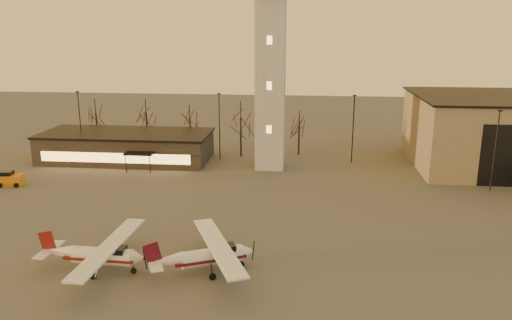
# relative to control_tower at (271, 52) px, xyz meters

# --- Properties ---
(ground) EXTENTS (220.00, 220.00, 0.00)m
(ground) POSITION_rel_control_tower_xyz_m (0.00, -30.00, -16.33)
(ground) COLOR #4A4744
(ground) RESTS_ON ground
(control_tower) EXTENTS (6.80, 6.80, 32.60)m
(control_tower) POSITION_rel_control_tower_xyz_m (0.00, 0.00, 0.00)
(control_tower) COLOR gray
(control_tower) RESTS_ON ground
(terminal) EXTENTS (25.40, 12.20, 4.30)m
(terminal) POSITION_rel_control_tower_xyz_m (-21.99, 1.98, -14.17)
(terminal) COLOR black
(terminal) RESTS_ON ground
(light_poles) EXTENTS (58.50, 12.25, 10.14)m
(light_poles) POSITION_rel_control_tower_xyz_m (0.50, 1.00, -10.92)
(light_poles) COLOR black
(light_poles) RESTS_ON ground
(tree_row) EXTENTS (37.20, 9.20, 8.80)m
(tree_row) POSITION_rel_control_tower_xyz_m (-13.70, 9.16, -10.39)
(tree_row) COLOR black
(tree_row) RESTS_ON ground
(cessna_front) EXTENTS (9.69, 11.64, 3.33)m
(cessna_front) POSITION_rel_control_tower_xyz_m (-2.18, -32.32, -15.19)
(cessna_front) COLOR silver
(cessna_front) RESTS_ON ground
(cessna_rear) EXTENTS (9.64, 12.18, 3.36)m
(cessna_rear) POSITION_rel_control_tower_xyz_m (-11.11, -33.25, -15.18)
(cessna_rear) COLOR silver
(cessna_rear) RESTS_ON ground
(service_cart) EXTENTS (3.22, 2.25, 1.93)m
(service_cart) POSITION_rel_control_tower_xyz_m (-32.39, -12.01, -15.59)
(service_cart) COLOR #C26B0B
(service_cart) RESTS_ON ground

